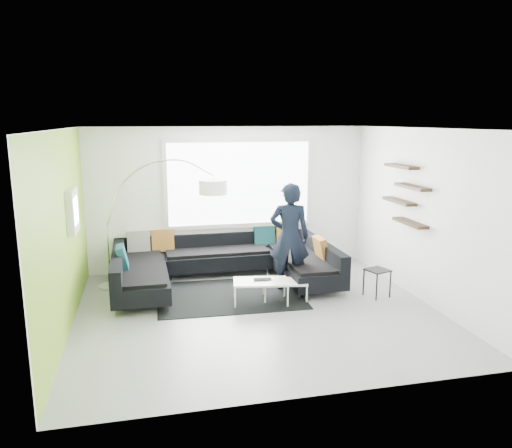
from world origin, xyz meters
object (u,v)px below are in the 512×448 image
Objects in this scene: arc_lamp at (107,225)px; person at (290,237)px; laptop at (263,280)px; side_table at (377,283)px; coffee_table at (273,290)px; sectional_sofa at (224,265)px.

arc_lamp is 3.18m from person.
arc_lamp reaches higher than laptop.
coffee_table is at bearing 174.11° from side_table.
side_table is 1.66m from person.
side_table is (1.76, -0.18, 0.05)m from coffee_table.
person reaches higher than laptop.
person is 6.22× the size of laptop.
sectional_sofa is at bearing 117.64° from laptop.
sectional_sofa is 12.83× the size of laptop.
person reaches higher than coffee_table.
side_table is (4.41, -1.46, -0.90)m from arc_lamp.
coffee_table is 3.74× the size of laptop.
coffee_table is at bearing -13.63° from arc_lamp.
laptop is (-0.61, -0.56, -0.56)m from person.
side_table is at bearing -26.91° from sectional_sofa.
sectional_sofa is 1.32m from person.
arc_lamp is at bearing 163.72° from coffee_table.
coffee_table is at bearing 64.22° from person.
sectional_sofa is at bearing 153.77° from side_table.
side_table is at bearing -6.20° from arc_lamp.
coffee_table is 2.40× the size of side_table.
side_table is 0.25× the size of person.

